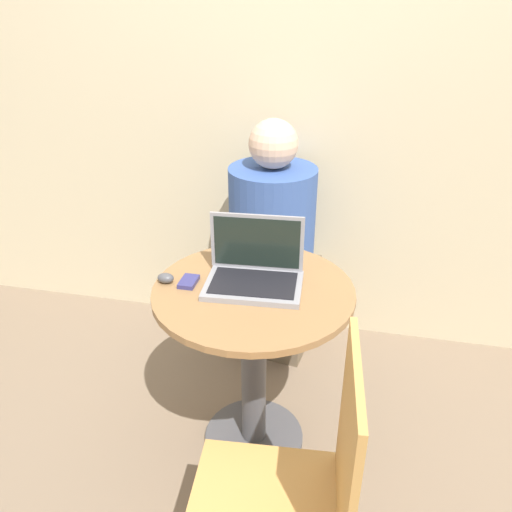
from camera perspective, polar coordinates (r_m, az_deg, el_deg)
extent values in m
plane|color=#7F6B56|center=(2.20, -0.24, -20.04)|extent=(12.00, 12.00, 0.00)
cube|color=beige|center=(2.37, 4.57, 19.68)|extent=(7.00, 0.05, 2.60)
cylinder|color=#4C4C51|center=(2.19, -0.24, -19.86)|extent=(0.40, 0.40, 0.02)
cylinder|color=#4C4C51|center=(1.95, -0.26, -12.90)|extent=(0.10, 0.10, 0.68)
cylinder|color=olive|center=(1.74, -0.29, -4.04)|extent=(0.71, 0.71, 0.02)
cube|color=gray|center=(1.73, -0.44, -3.45)|extent=(0.35, 0.25, 0.02)
cube|color=black|center=(1.72, -0.44, -3.12)|extent=(0.30, 0.20, 0.00)
cube|color=gray|center=(1.77, 0.11, 1.61)|extent=(0.33, 0.03, 0.21)
cube|color=black|center=(1.76, 0.08, 1.52)|extent=(0.31, 0.02, 0.19)
cube|color=navy|center=(1.77, -7.70, -2.92)|extent=(0.06, 0.09, 0.02)
ellipsoid|color=#4C4C51|center=(1.79, -10.29, -2.50)|extent=(0.06, 0.04, 0.04)
cylinder|color=tan|center=(1.75, -4.79, -25.91)|extent=(0.04, 0.04, 0.44)
cylinder|color=tan|center=(1.74, 8.26, -26.95)|extent=(0.04, 0.04, 0.44)
cube|color=tan|center=(1.45, 1.02, -27.00)|extent=(0.43, 0.43, 0.02)
cube|color=tan|center=(1.25, 10.46, -20.85)|extent=(0.05, 0.37, 0.48)
cube|color=brown|center=(2.65, 2.68, -4.42)|extent=(0.46, 0.61, 0.44)
cylinder|color=#38569E|center=(2.31, 1.86, 3.88)|extent=(0.40, 0.40, 0.52)
sphere|color=beige|center=(2.19, 2.01, 12.69)|extent=(0.22, 0.22, 0.22)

